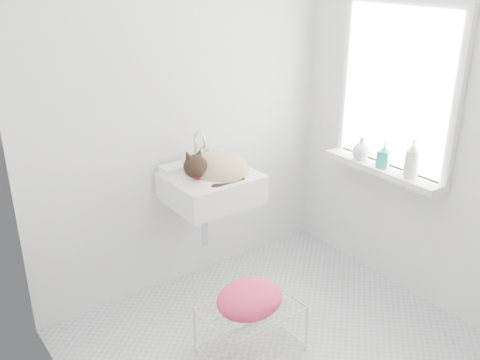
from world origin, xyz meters
TOP-DOWN VIEW (x-y plane):
  - floor at (0.00, 0.00)m, footprint 2.20×2.00m
  - back_wall at (0.00, 1.00)m, footprint 2.20×0.02m
  - right_wall at (1.10, 0.00)m, footprint 0.02×2.00m
  - left_wall at (-1.10, 0.00)m, footprint 0.02×2.00m
  - window_glass at (1.09, 0.20)m, footprint 0.01×0.80m
  - window_frame at (1.07, 0.20)m, footprint 0.04×0.90m
  - windowsill at (1.01, 0.20)m, footprint 0.16×0.88m
  - sink at (0.03, 0.74)m, footprint 0.55×0.48m
  - faucet at (0.03, 0.92)m, footprint 0.20×0.14m
  - cat at (0.04, 0.72)m, footprint 0.48×0.43m
  - wire_rack at (-0.15, 0.08)m, footprint 0.52×0.37m
  - towel at (-0.18, 0.05)m, footprint 0.41×0.30m
  - bottle_a at (1.00, -0.03)m, footprint 0.10×0.10m
  - bottle_b at (1.00, 0.19)m, footprint 0.10×0.10m
  - bottle_c at (1.00, 0.38)m, footprint 0.17×0.17m

SIDE VIEW (x-z plane):
  - floor at x=0.00m, z-range -0.01..0.01m
  - wire_rack at x=-0.15m, z-range -0.01..0.31m
  - towel at x=-0.18m, z-range 0.26..0.42m
  - windowsill at x=1.01m, z-range 0.81..0.85m
  - sink at x=0.03m, z-range 0.74..0.96m
  - bottle_a at x=1.00m, z-range 0.75..0.95m
  - bottle_b at x=1.00m, z-range 0.77..0.93m
  - bottle_c at x=1.00m, z-range 0.77..0.93m
  - cat at x=0.04m, z-range 0.75..1.03m
  - faucet at x=0.03m, z-range 0.89..1.09m
  - back_wall at x=0.00m, z-range 0.00..2.50m
  - right_wall at x=1.10m, z-range 0.00..2.50m
  - left_wall at x=-1.10m, z-range 0.00..2.50m
  - window_glass at x=1.09m, z-range 0.85..1.85m
  - window_frame at x=1.07m, z-range 0.80..1.90m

